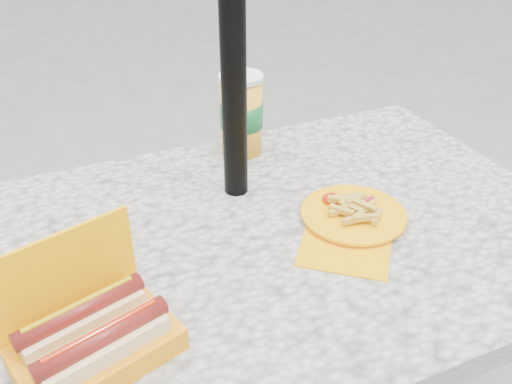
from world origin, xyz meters
name	(u,v)px	position (x,y,z in m)	size (l,w,h in m)	color
picnic_table	(267,274)	(0.00, 0.00, 0.64)	(1.20, 0.80, 0.75)	beige
umbrella_pole	(232,26)	(0.00, 0.16, 1.10)	(0.05, 0.05, 2.20)	black
hotdog_box	(93,336)	(-0.35, -0.17, 0.79)	(0.25, 0.20, 0.18)	#FFA900
fries_plate	(352,215)	(0.17, -0.03, 0.76)	(0.28, 0.29, 0.04)	#F4A600
soda_cup	(241,114)	(0.08, 0.32, 0.85)	(0.10, 0.10, 0.19)	yellow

